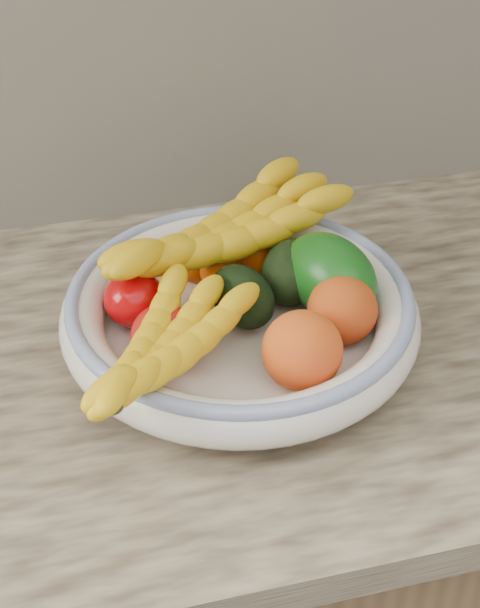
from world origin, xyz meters
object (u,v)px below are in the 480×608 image
object	(u,v)px
banana_bunch_back	(223,241)
banana_bunch_front	(164,354)
green_mango	(330,276)
fruit_bowl	(240,312)

from	to	relation	value
banana_bunch_back	banana_bunch_front	xyz separation A→B (m)	(-0.10, -0.17, -0.01)
green_mango	banana_bunch_front	bearing A→B (deg)	-177.04
fruit_bowl	green_mango	bearing A→B (deg)	3.33
banana_bunch_front	fruit_bowl	bearing A→B (deg)	-10.00
fruit_bowl	banana_bunch_back	bearing A→B (deg)	88.89
fruit_bowl	green_mango	size ratio (longest dim) A/B	3.11
fruit_bowl	banana_bunch_front	distance (m)	0.14
fruit_bowl	banana_bunch_back	world-z (taller)	banana_bunch_back
fruit_bowl	banana_bunch_front	size ratio (longest dim) A/B	1.47
fruit_bowl	banana_bunch_front	world-z (taller)	banana_bunch_front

